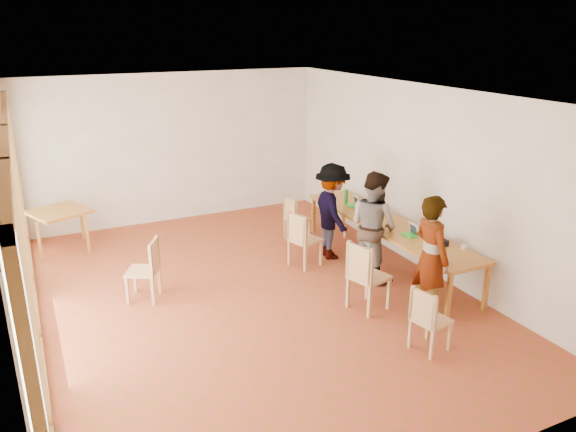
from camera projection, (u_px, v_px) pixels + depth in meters
name	position (u px, v px, depth m)	size (l,w,h in m)	color
ground	(251.00, 296.00, 8.42)	(8.00, 8.00, 0.00)	#A14027
wall_back	(175.00, 148.00, 11.35)	(6.00, 0.10, 3.00)	silver
wall_front	(434.00, 334.00, 4.53)	(6.00, 0.10, 3.00)	silver
wall_right	(419.00, 177.00, 9.18)	(0.10, 8.00, 3.00)	silver
window_wall	(20.00, 233.00, 6.72)	(0.10, 8.00, 3.00)	white
ceiling	(246.00, 92.00, 7.45)	(6.00, 8.00, 0.04)	white
communal_table	(387.00, 226.00, 9.31)	(0.80, 4.00, 0.75)	#BD7A2A
side_table	(59.00, 215.00, 9.97)	(0.90, 0.90, 0.75)	#BD7A2A
chair_near	(427.00, 314.00, 6.84)	(0.47, 0.47, 0.45)	tan
chair_mid	(364.00, 270.00, 7.82)	(0.58, 0.58, 0.54)	tan
chair_far	(301.00, 234.00, 9.28)	(0.56, 0.56, 0.51)	tan
chair_empty	(294.00, 214.00, 10.50)	(0.47, 0.47, 0.44)	tan
chair_spare	(148.00, 263.00, 8.17)	(0.59, 0.59, 0.50)	tan
person_near	(431.00, 257.00, 7.60)	(0.64, 0.42, 1.76)	gray
person_mid	(373.00, 226.00, 8.81)	(0.85, 0.66, 1.75)	gray
person_far	(332.00, 211.00, 9.61)	(1.08, 0.62, 1.67)	gray
laptop_near	(436.00, 243.00, 8.30)	(0.25, 0.26, 0.18)	green
laptop_mid	(412.00, 232.00, 8.73)	(0.21, 0.24, 0.20)	green
laptop_far	(355.00, 203.00, 10.16)	(0.22, 0.25, 0.19)	green
yellow_mug	(328.00, 199.00, 10.46)	(0.11, 0.11, 0.09)	gold
green_bottle	(346.00, 197.00, 10.25)	(0.07, 0.07, 0.28)	#258228
clear_glass	(381.00, 215.00, 9.58)	(0.07, 0.07, 0.09)	silver
condiment_cup	(464.00, 247.00, 8.21)	(0.08, 0.08, 0.06)	white
pink_phone	(330.00, 199.00, 10.59)	(0.05, 0.10, 0.01)	#CD3365
black_pouch	(439.00, 242.00, 8.38)	(0.16, 0.26, 0.09)	black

